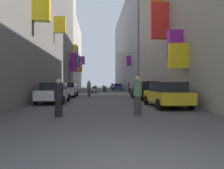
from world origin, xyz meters
TOP-DOWN VIEW (x-y plane):
  - ground_plane at (0.00, 30.00)m, footprint 140.00×140.00m
  - building_left_near at (-8.00, 18.72)m, footprint 7.19×37.45m
  - building_left_mid_a at (-7.98, 40.23)m, footprint 7.29×5.58m
  - building_left_mid_b at (-7.99, 51.51)m, footprint 7.38×16.97m
  - building_right_near at (7.99, 12.07)m, footprint 7.40×24.15m
  - building_right_mid_b at (8.00, 42.69)m, footprint 7.40×34.62m
  - parked_car_grey at (3.80, 49.23)m, footprint 1.86×4.44m
  - parked_car_black at (3.69, 15.03)m, footprint 1.93×4.40m
  - parked_car_silver at (-3.56, 18.99)m, footprint 1.91×4.13m
  - parked_car_white at (-3.66, 12.28)m, footprint 1.94×4.07m
  - parked_car_blue at (3.51, 38.27)m, footprint 1.85×3.95m
  - parked_car_yellow at (3.56, 9.05)m, footprint 1.96×4.23m
  - scooter_white at (1.06, 47.58)m, footprint 0.51×1.97m
  - scooter_silver at (-0.94, 26.92)m, footprint 0.79×1.93m
  - scooter_orange at (-0.88, 39.74)m, footprint 0.85×1.89m
  - scooter_green at (0.87, 33.70)m, footprint 0.70×1.73m
  - scooter_black at (-3.90, 23.49)m, footprint 0.70×1.93m
  - pedestrian_crossing at (3.09, 18.85)m, footprint 0.40×0.40m
  - pedestrian_near_left at (1.22, 6.01)m, footprint 0.42×0.42m
  - pedestrian_near_right at (-1.37, 18.72)m, footprint 0.49×0.49m
  - pedestrian_mid_street at (-2.18, 5.85)m, footprint 0.39×0.39m
  - pedestrian_far_away at (4.19, 27.31)m, footprint 0.47×0.47m
  - traffic_light_near_corner at (-4.61, 28.97)m, footprint 0.26×0.34m

SIDE VIEW (x-z plane):
  - ground_plane at x=0.00m, z-range 0.00..0.00m
  - scooter_green at x=0.87m, z-range -0.10..1.03m
  - scooter_black at x=-3.90m, z-range -0.10..1.03m
  - scooter_white at x=1.06m, z-range -0.10..1.03m
  - scooter_orange at x=-0.88m, z-range -0.10..1.03m
  - scooter_silver at x=-0.94m, z-range -0.10..1.03m
  - parked_car_blue at x=3.51m, z-range 0.05..1.36m
  - parked_car_grey at x=3.80m, z-range 0.05..1.40m
  - parked_car_white at x=-3.66m, z-range 0.04..1.50m
  - parked_car_yellow at x=3.56m, z-range 0.03..1.52m
  - parked_car_silver at x=-3.56m, z-range 0.04..1.52m
  - pedestrian_mid_street at x=-2.18m, z-range -0.01..1.59m
  - parked_car_black at x=3.69m, z-range 0.03..1.60m
  - pedestrian_near_right at x=-1.37m, z-range 0.00..1.71m
  - pedestrian_near_left at x=1.22m, z-range 0.00..1.74m
  - pedestrian_far_away at x=4.19m, z-range 0.00..1.75m
  - pedestrian_crossing at x=3.09m, z-range 0.00..1.77m
  - traffic_light_near_corner at x=-4.61m, z-range 0.82..5.53m
  - building_right_near at x=7.99m, z-range 0.00..13.17m
  - building_left_mid_b at x=-7.99m, z-range 0.00..16.22m
  - building_right_mid_b at x=8.00m, z-range 0.00..17.67m
  - building_left_near at x=-8.00m, z-range 0.00..18.88m
  - building_left_mid_a at x=-7.98m, z-range -0.02..19.39m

